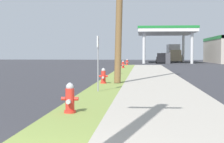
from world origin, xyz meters
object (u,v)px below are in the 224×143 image
at_px(fire_hydrant_second, 103,77).
at_px(street_sign_post, 98,52).
at_px(truck_tan_at_forecourt, 174,54).
at_px(fire_hydrant_nearest, 70,100).
at_px(car_black_by_near_pump, 162,59).
at_px(fire_hydrant_fourth, 123,65).
at_px(fire_hydrant_third, 117,69).
at_px(fire_hydrant_fifth, 127,62).

xyz_separation_m(fire_hydrant_second, street_sign_post, (0.18, -3.56, 1.19)).
bearing_deg(street_sign_post, truck_tan_at_forecourt, 81.72).
relative_size(fire_hydrant_nearest, car_black_by_near_pump, 0.16).
bearing_deg(truck_tan_at_forecourt, fire_hydrant_fourth, -104.55).
height_order(fire_hydrant_nearest, street_sign_post, street_sign_post).
relative_size(fire_hydrant_third, fire_hydrant_fifth, 1.00).
xyz_separation_m(fire_hydrant_second, car_black_by_near_pump, (4.99, 38.46, 0.28)).
height_order(fire_hydrant_second, car_black_by_near_pump, car_black_by_near_pump).
bearing_deg(car_black_by_near_pump, fire_hydrant_second, -97.40).
height_order(street_sign_post, car_black_by_near_pump, street_sign_post).
relative_size(fire_hydrant_nearest, street_sign_post, 0.35).
height_order(fire_hydrant_nearest, fire_hydrant_fifth, same).
xyz_separation_m(fire_hydrant_nearest, car_black_by_near_pump, (4.89, 46.90, 0.28)).
bearing_deg(fire_hydrant_third, truck_tan_at_forecourt, 79.20).
bearing_deg(car_black_by_near_pump, truck_tan_at_forecourt, 72.41).
bearing_deg(fire_hydrant_fifth, fire_hydrant_second, -90.05).
height_order(fire_hydrant_third, truck_tan_at_forecourt, truck_tan_at_forecourt).
bearing_deg(street_sign_post, fire_hydrant_third, 90.27).
height_order(fire_hydrant_fifth, car_black_by_near_pump, car_black_by_near_pump).
bearing_deg(fire_hydrant_third, fire_hydrant_fifth, 90.33).
distance_m(street_sign_post, truck_tan_at_forecourt, 50.14).
xyz_separation_m(fire_hydrant_second, truck_tan_at_forecourt, (7.41, 46.06, 1.04)).
distance_m(fire_hydrant_nearest, truck_tan_at_forecourt, 55.01).
xyz_separation_m(fire_hydrant_nearest, fire_hydrant_second, (-0.10, 8.45, 0.00)).
distance_m(fire_hydrant_fourth, car_black_by_near_pump, 21.49).
xyz_separation_m(street_sign_post, car_black_by_near_pump, (4.81, 42.01, -0.91)).
bearing_deg(fire_hydrant_fifth, car_black_by_near_pump, 67.66).
relative_size(fire_hydrant_second, truck_tan_at_forecourt, 0.12).
bearing_deg(fire_hydrant_nearest, fire_hydrant_second, 90.70).
distance_m(fire_hydrant_nearest, street_sign_post, 5.04).
bearing_deg(fire_hydrant_fourth, fire_hydrant_second, -90.02).
height_order(fire_hydrant_nearest, car_black_by_near_pump, car_black_by_near_pump).
distance_m(fire_hydrant_fourth, street_sign_post, 21.14).
relative_size(fire_hydrant_second, fire_hydrant_fourth, 1.00).
xyz_separation_m(fire_hydrant_fourth, street_sign_post, (0.18, -21.11, 1.19)).
bearing_deg(fire_hydrant_third, fire_hydrant_nearest, -90.09).
distance_m(fire_hydrant_third, truck_tan_at_forecourt, 38.84).
distance_m(fire_hydrant_third, car_black_by_near_pump, 30.92).
bearing_deg(car_black_by_near_pump, fire_hydrant_fifth, -112.34).
relative_size(fire_hydrant_fifth, truck_tan_at_forecourt, 0.12).
bearing_deg(fire_hydrant_third, car_black_by_near_pump, 80.95).
bearing_deg(fire_hydrant_third, fire_hydrant_second, -90.94).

